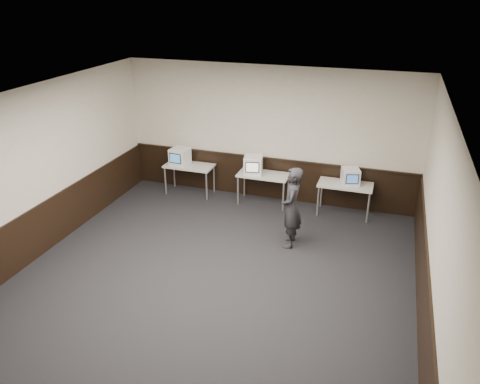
# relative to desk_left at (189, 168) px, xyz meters

# --- Properties ---
(floor) EXTENTS (8.00, 8.00, 0.00)m
(floor) POSITION_rel_desk_left_xyz_m (1.90, -3.60, -0.68)
(floor) COLOR black
(floor) RESTS_ON ground
(ceiling) EXTENTS (8.00, 8.00, 0.00)m
(ceiling) POSITION_rel_desk_left_xyz_m (1.90, -3.60, 2.52)
(ceiling) COLOR white
(ceiling) RESTS_ON back_wall
(back_wall) EXTENTS (7.00, 0.00, 7.00)m
(back_wall) POSITION_rel_desk_left_xyz_m (1.90, 0.40, 0.92)
(back_wall) COLOR beige
(back_wall) RESTS_ON ground
(left_wall) EXTENTS (0.00, 8.00, 8.00)m
(left_wall) POSITION_rel_desk_left_xyz_m (-1.60, -3.60, 0.92)
(left_wall) COLOR beige
(left_wall) RESTS_ON ground
(right_wall) EXTENTS (0.00, 8.00, 8.00)m
(right_wall) POSITION_rel_desk_left_xyz_m (5.40, -3.60, 0.92)
(right_wall) COLOR beige
(right_wall) RESTS_ON ground
(wainscot_back) EXTENTS (6.98, 0.04, 1.00)m
(wainscot_back) POSITION_rel_desk_left_xyz_m (1.90, 0.38, -0.18)
(wainscot_back) COLOR black
(wainscot_back) RESTS_ON back_wall
(wainscot_left) EXTENTS (0.04, 7.98, 1.00)m
(wainscot_left) POSITION_rel_desk_left_xyz_m (-1.58, -3.60, -0.18)
(wainscot_left) COLOR black
(wainscot_left) RESTS_ON left_wall
(wainscot_right) EXTENTS (0.04, 7.98, 1.00)m
(wainscot_right) POSITION_rel_desk_left_xyz_m (5.38, -3.60, -0.18)
(wainscot_right) COLOR black
(wainscot_right) RESTS_ON right_wall
(wainscot_rail) EXTENTS (6.98, 0.06, 0.04)m
(wainscot_rail) POSITION_rel_desk_left_xyz_m (1.90, 0.36, 0.34)
(wainscot_rail) COLOR black
(wainscot_rail) RESTS_ON wainscot_back
(desk_left) EXTENTS (1.20, 0.60, 0.75)m
(desk_left) POSITION_rel_desk_left_xyz_m (0.00, 0.00, 0.00)
(desk_left) COLOR beige
(desk_left) RESTS_ON ground
(desk_center) EXTENTS (1.20, 0.60, 0.75)m
(desk_center) POSITION_rel_desk_left_xyz_m (1.90, 0.00, 0.00)
(desk_center) COLOR beige
(desk_center) RESTS_ON ground
(desk_right) EXTENTS (1.20, 0.60, 0.75)m
(desk_right) POSITION_rel_desk_left_xyz_m (3.80, 0.00, 0.00)
(desk_right) COLOR beige
(desk_right) RESTS_ON ground
(emac_left) EXTENTS (0.46, 0.48, 0.42)m
(emac_left) POSITION_rel_desk_left_xyz_m (-0.23, -0.02, 0.28)
(emac_left) COLOR white
(emac_left) RESTS_ON desk_left
(emac_center) EXTENTS (0.50, 0.52, 0.42)m
(emac_center) POSITION_rel_desk_left_xyz_m (1.65, -0.02, 0.28)
(emac_center) COLOR white
(emac_center) RESTS_ON desk_center
(emac_right) EXTENTS (0.47, 0.48, 0.37)m
(emac_right) POSITION_rel_desk_left_xyz_m (3.89, 0.01, 0.26)
(emac_right) COLOR white
(emac_right) RESTS_ON desk_right
(person) EXTENTS (0.45, 0.64, 1.66)m
(person) POSITION_rel_desk_left_xyz_m (2.95, -1.72, 0.15)
(person) COLOR black
(person) RESTS_ON ground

